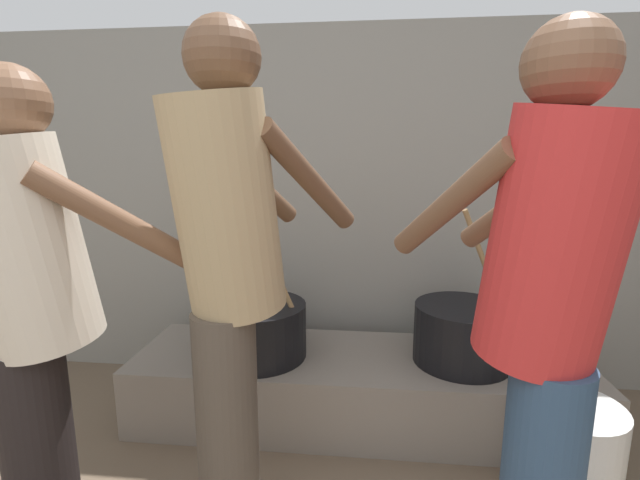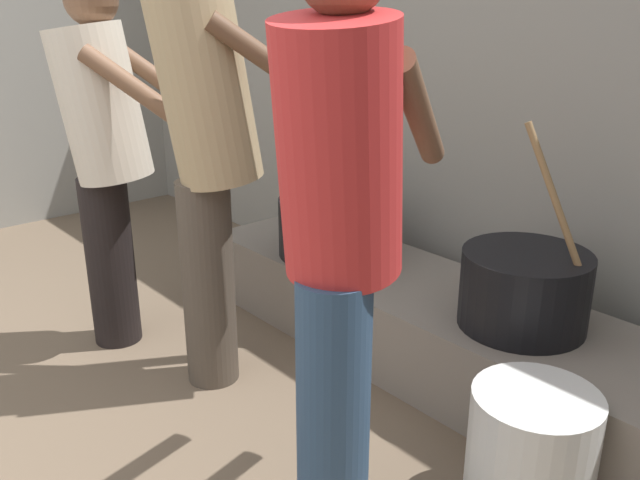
{
  "view_description": "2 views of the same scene",
  "coord_description": "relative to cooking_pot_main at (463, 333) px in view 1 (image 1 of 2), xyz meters",
  "views": [
    {
      "loc": [
        0.35,
        0.17,
        1.28
      ],
      "look_at": [
        0.2,
        1.67,
        0.99
      ],
      "focal_mm": 24.55,
      "sensor_mm": 36.0,
      "label": 1
    },
    {
      "loc": [
        1.97,
        0.2,
        1.43
      ],
      "look_at": [
        0.34,
        1.61,
        0.65
      ],
      "focal_mm": 37.7,
      "sensor_mm": 36.0,
      "label": 2
    }
  ],
  "objects": [
    {
      "name": "block_enclosure_rear",
      "position": [
        -0.82,
        0.53,
        0.51
      ],
      "size": [
        5.52,
        0.2,
        1.96
      ],
      "primitive_type": "cube",
      "color": "gray",
      "rests_on": "ground_plane"
    },
    {
      "name": "cook_in_cream_shirt",
      "position": [
        -1.42,
        -0.85,
        0.4
      ],
      "size": [
        0.69,
        0.67,
        1.53
      ],
      "color": "black",
      "rests_on": "ground_plane"
    },
    {
      "name": "cook_in_red_shirt",
      "position": [
        -0.0,
        -0.88,
        0.44
      ],
      "size": [
        0.6,
        0.73,
        1.59
      ],
      "color": "navy",
      "rests_on": "ground_plane"
    },
    {
      "name": "cooking_pot_secondary",
      "position": [
        -0.97,
        -0.04,
        -0.01
      ],
      "size": [
        0.48,
        0.48,
        0.71
      ],
      "color": "black",
      "rests_on": "hearth_ledge"
    },
    {
      "name": "hearth_ledge",
      "position": [
        -0.49,
        0.01,
        -0.3
      ],
      "size": [
        2.16,
        0.6,
        0.33
      ],
      "primitive_type": "cube",
      "color": "slate",
      "rests_on": "ground_plane"
    },
    {
      "name": "bucket_white_plastic",
      "position": [
        0.32,
        -0.41,
        -0.29
      ],
      "size": [
        0.37,
        0.37,
        0.37
      ],
      "primitive_type": "cylinder",
      "color": "silver",
      "rests_on": "ground_plane"
    },
    {
      "name": "cook_in_tan_shirt",
      "position": [
        -0.88,
        -0.7,
        0.49
      ],
      "size": [
        0.61,
        0.75,
        1.67
      ],
      "color": "#4C4238",
      "rests_on": "ground_plane"
    },
    {
      "name": "cooking_pot_main",
      "position": [
        0.0,
        0.0,
        0.0
      ],
      "size": [
        0.45,
        0.45,
        0.73
      ],
      "color": "black",
      "rests_on": "hearth_ledge"
    }
  ]
}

